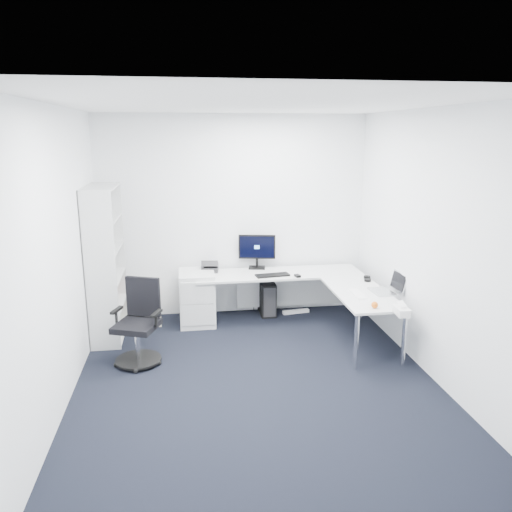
{
  "coord_description": "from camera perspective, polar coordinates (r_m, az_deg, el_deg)",
  "views": [
    {
      "loc": [
        -0.67,
        -4.55,
        2.45
      ],
      "look_at": [
        0.15,
        1.05,
        1.05
      ],
      "focal_mm": 35.0,
      "sensor_mm": 36.0,
      "label": 1
    }
  ],
  "objects": [
    {
      "name": "headphones",
      "position": [
        6.46,
        12.61,
        -2.44
      ],
      "size": [
        0.18,
        0.23,
        0.05
      ],
      "primitive_type": null,
      "rotation": [
        0.0,
        0.0,
        -0.31
      ],
      "color": "black",
      "rests_on": "l_desk"
    },
    {
      "name": "orange_fruit",
      "position": [
        5.44,
        13.41,
        -5.46
      ],
      "size": [
        0.07,
        0.07,
        0.07
      ],
      "primitive_type": "sphere",
      "color": "orange",
      "rests_on": "l_desk"
    },
    {
      "name": "wall_left",
      "position": [
        4.82,
        -21.64,
        -0.31
      ],
      "size": [
        0.02,
        4.2,
        2.7
      ],
      "primitive_type": "cube",
      "color": "white",
      "rests_on": "ground"
    },
    {
      "name": "wall_right",
      "position": [
        5.3,
        19.69,
        1.08
      ],
      "size": [
        0.02,
        4.2,
        2.7
      ],
      "primitive_type": "cube",
      "color": "white",
      "rests_on": "ground"
    },
    {
      "name": "wall_back",
      "position": [
        6.78,
        -2.55,
        4.53
      ],
      "size": [
        3.6,
        0.02,
        2.7
      ],
      "primitive_type": "cube",
      "color": "white",
      "rests_on": "ground"
    },
    {
      "name": "black_keyboard",
      "position": [
        6.47,
        1.89,
        -2.2
      ],
      "size": [
        0.45,
        0.21,
        0.02
      ],
      "primitive_type": "cube",
      "rotation": [
        0.0,
        0.0,
        0.14
      ],
      "color": "black",
      "rests_on": "l_desk"
    },
    {
      "name": "beige_pc_tower",
      "position": [
        6.79,
        -11.78,
        -5.7
      ],
      "size": [
        0.25,
        0.46,
        0.42
      ],
      "primitive_type": "cube",
      "rotation": [
        0.0,
        0.0,
        0.11
      ],
      "color": "beige",
      "rests_on": "ground"
    },
    {
      "name": "power_strip",
      "position": [
        7.04,
        4.57,
        -6.35
      ],
      "size": [
        0.39,
        0.12,
        0.04
      ],
      "primitive_type": "cube",
      "rotation": [
        0.0,
        0.0,
        0.14
      ],
      "color": "white",
      "rests_on": "ground"
    },
    {
      "name": "mouse",
      "position": [
        6.45,
        4.77,
        -2.27
      ],
      "size": [
        0.08,
        0.1,
        0.03
      ],
      "primitive_type": "cube",
      "rotation": [
        0.0,
        0.0,
        0.23
      ],
      "color": "black",
      "rests_on": "l_desk"
    },
    {
      "name": "ceiling",
      "position": [
        4.61,
        0.05,
        16.99
      ],
      "size": [
        4.2,
        4.2,
        0.0
      ],
      "primitive_type": "plane",
      "color": "white"
    },
    {
      "name": "task_chair",
      "position": [
        5.55,
        -13.52,
        -7.52
      ],
      "size": [
        0.67,
        0.67,
        0.92
      ],
      "primitive_type": null,
      "rotation": [
        0.0,
        0.0,
        -0.36
      ],
      "color": "black",
      "rests_on": "ground"
    },
    {
      "name": "bookshelf",
      "position": [
        6.27,
        -16.83,
        -0.78
      ],
      "size": [
        0.36,
        0.93,
        1.85
      ],
      "primitive_type": null,
      "color": "silver",
      "rests_on": "ground"
    },
    {
      "name": "tissue_box",
      "position": [
        5.33,
        16.27,
        -6.05
      ],
      "size": [
        0.13,
        0.23,
        0.08
      ],
      "primitive_type": "cube",
      "rotation": [
        0.0,
        0.0,
        -0.07
      ],
      "color": "white",
      "rests_on": "l_desk"
    },
    {
      "name": "ground",
      "position": [
        5.22,
        0.05,
        -14.14
      ],
      "size": [
        4.2,
        4.2,
        0.0
      ],
      "primitive_type": "plane",
      "color": "black"
    },
    {
      "name": "laptop",
      "position": [
        5.96,
        14.25,
        -2.97
      ],
      "size": [
        0.35,
        0.34,
        0.24
      ],
      "primitive_type": null,
      "rotation": [
        0.0,
        0.0,
        0.05
      ],
      "color": "#B8BBBE",
      "rests_on": "l_desk"
    },
    {
      "name": "desk_phone",
      "position": [
        6.7,
        -5.29,
        -1.11
      ],
      "size": [
        0.24,
        0.24,
        0.15
      ],
      "primitive_type": null,
      "rotation": [
        0.0,
        0.0,
        -0.13
      ],
      "color": "#272729",
      "rests_on": "l_desk"
    },
    {
      "name": "monitor",
      "position": [
        6.78,
        0.11,
        0.55
      ],
      "size": [
        0.52,
        0.25,
        0.48
      ],
      "primitive_type": null,
      "rotation": [
        0.0,
        0.0,
        -0.19
      ],
      "color": "black",
      "rests_on": "l_desk"
    },
    {
      "name": "l_desk",
      "position": [
        6.44,
        3.08,
        -5.42
      ],
      "size": [
        2.21,
        1.24,
        0.65
      ],
      "primitive_type": null,
      "color": "silver",
      "rests_on": "ground"
    },
    {
      "name": "black_pc_tower",
      "position": [
        6.97,
        1.24,
        -4.73
      ],
      "size": [
        0.22,
        0.47,
        0.45
      ],
      "primitive_type": "cube",
      "rotation": [
        0.0,
        0.0,
        -0.02
      ],
      "color": "black",
      "rests_on": "ground"
    },
    {
      "name": "white_keyboard",
      "position": [
        5.86,
        11.54,
        -4.26
      ],
      "size": [
        0.11,
        0.37,
        0.01
      ],
      "primitive_type": "cube",
      "rotation": [
        0.0,
        0.0,
        -0.01
      ],
      "color": "white",
      "rests_on": "l_desk"
    },
    {
      "name": "wall_front",
      "position": [
        2.77,
        6.49,
        -9.59
      ],
      "size": [
        3.6,
        0.02,
        2.7
      ],
      "primitive_type": "cube",
      "color": "white",
      "rests_on": "ground"
    },
    {
      "name": "drawer_pedestal",
      "position": [
        6.62,
        -6.74,
        -4.73
      ],
      "size": [
        0.45,
        0.57,
        0.7
      ],
      "primitive_type": "cube",
      "color": "silver",
      "rests_on": "ground"
    }
  ]
}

